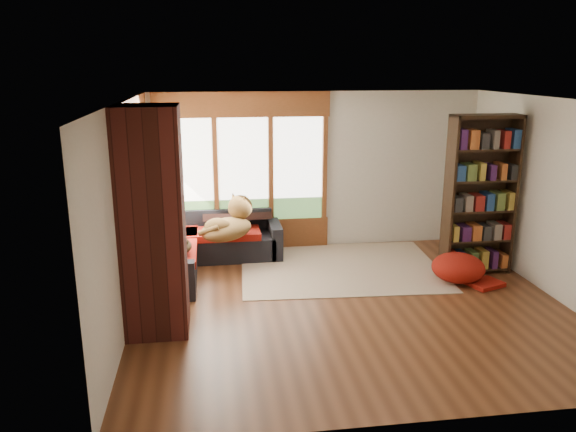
{
  "coord_description": "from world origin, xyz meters",
  "views": [
    {
      "loc": [
        -1.74,
        -6.55,
        3.02
      ],
      "look_at": [
        -0.67,
        1.0,
        0.95
      ],
      "focal_mm": 35.0,
      "sensor_mm": 36.0,
      "label": 1
    }
  ],
  "objects_px": {
    "sectional_sofa": "(199,248)",
    "brick_chimney": "(152,223)",
    "pouf": "(458,267)",
    "dog_tan": "(230,217)",
    "dog_brindle": "(171,234)",
    "bookshelf": "(480,196)",
    "area_rug": "(340,267)"
  },
  "relations": [
    {
      "from": "bookshelf",
      "to": "dog_brindle",
      "type": "relative_size",
      "value": 2.91
    },
    {
      "from": "sectional_sofa",
      "to": "bookshelf",
      "type": "bearing_deg",
      "value": -10.35
    },
    {
      "from": "bookshelf",
      "to": "dog_brindle",
      "type": "height_order",
      "value": "bookshelf"
    },
    {
      "from": "area_rug",
      "to": "dog_brindle",
      "type": "xyz_separation_m",
      "value": [
        -2.48,
        -0.28,
        0.73
      ]
    },
    {
      "from": "brick_chimney",
      "to": "bookshelf",
      "type": "relative_size",
      "value": 1.11
    },
    {
      "from": "pouf",
      "to": "dog_brindle",
      "type": "bearing_deg",
      "value": 173.17
    },
    {
      "from": "brick_chimney",
      "to": "area_rug",
      "type": "relative_size",
      "value": 0.87
    },
    {
      "from": "dog_brindle",
      "to": "bookshelf",
      "type": "bearing_deg",
      "value": -120.39
    },
    {
      "from": "sectional_sofa",
      "to": "area_rug",
      "type": "xyz_separation_m",
      "value": [
        2.13,
        -0.34,
        -0.3
      ]
    },
    {
      "from": "brick_chimney",
      "to": "dog_tan",
      "type": "distance_m",
      "value": 2.2
    },
    {
      "from": "bookshelf",
      "to": "dog_tan",
      "type": "distance_m",
      "value": 3.69
    },
    {
      "from": "dog_tan",
      "to": "bookshelf",
      "type": "bearing_deg",
      "value": -58.82
    },
    {
      "from": "sectional_sofa",
      "to": "pouf",
      "type": "distance_m",
      "value": 3.85
    },
    {
      "from": "brick_chimney",
      "to": "bookshelf",
      "type": "xyz_separation_m",
      "value": [
        4.54,
        1.27,
        -0.13
      ]
    },
    {
      "from": "area_rug",
      "to": "dog_tan",
      "type": "bearing_deg",
      "value": 172.22
    },
    {
      "from": "sectional_sofa",
      "to": "brick_chimney",
      "type": "bearing_deg",
      "value": -101.91
    },
    {
      "from": "dog_tan",
      "to": "dog_brindle",
      "type": "distance_m",
      "value": 0.98
    },
    {
      "from": "sectional_sofa",
      "to": "area_rug",
      "type": "bearing_deg",
      "value": -8.73
    },
    {
      "from": "sectional_sofa",
      "to": "pouf",
      "type": "bearing_deg",
      "value": -16.36
    },
    {
      "from": "sectional_sofa",
      "to": "dog_brindle",
      "type": "relative_size",
      "value": 2.74
    },
    {
      "from": "pouf",
      "to": "dog_tan",
      "type": "relative_size",
      "value": 0.69
    },
    {
      "from": "dog_tan",
      "to": "dog_brindle",
      "type": "bearing_deg",
      "value": 163.04
    },
    {
      "from": "brick_chimney",
      "to": "sectional_sofa",
      "type": "height_order",
      "value": "brick_chimney"
    },
    {
      "from": "dog_tan",
      "to": "pouf",
      "type": "bearing_deg",
      "value": -65.69
    },
    {
      "from": "area_rug",
      "to": "brick_chimney",
      "type": "bearing_deg",
      "value": -146.53
    },
    {
      "from": "pouf",
      "to": "dog_tan",
      "type": "bearing_deg",
      "value": 162.79
    },
    {
      "from": "pouf",
      "to": "dog_brindle",
      "type": "height_order",
      "value": "dog_brindle"
    },
    {
      "from": "brick_chimney",
      "to": "dog_tan",
      "type": "bearing_deg",
      "value": 64.38
    },
    {
      "from": "brick_chimney",
      "to": "dog_brindle",
      "type": "bearing_deg",
      "value": 86.14
    },
    {
      "from": "dog_tan",
      "to": "dog_brindle",
      "type": "relative_size",
      "value": 1.36
    },
    {
      "from": "bookshelf",
      "to": "brick_chimney",
      "type": "bearing_deg",
      "value": -164.35
    },
    {
      "from": "area_rug",
      "to": "bookshelf",
      "type": "relative_size",
      "value": 1.28
    }
  ]
}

